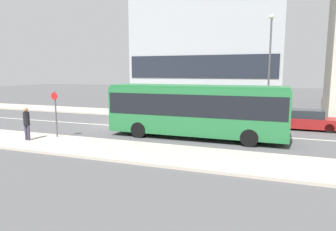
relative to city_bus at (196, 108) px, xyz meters
The scene contains 10 objects.
ground_plane 7.03m from the city_bus, 163.72° to the left, with size 120.00×120.00×0.00m, color #4F4F51.
sidewalk_near 8.03m from the city_bus, 146.26° to the right, with size 44.00×3.50×0.13m.
sidewalk_far 10.58m from the city_bus, 128.61° to the left, with size 44.00×3.50×0.13m.
lane_centerline 7.02m from the city_bus, 163.72° to the left, with size 41.80×0.16×0.01m.
apartment_block_left_tower 15.35m from the city_bus, 100.98° to the left, with size 15.24×4.80×16.22m.
city_bus is the anchor object (origin of this frame).
parked_car_0 8.36m from the city_bus, 38.79° to the left, with size 4.54×1.71×1.38m.
pedestrian_near_stop 9.74m from the city_bus, 152.75° to the right, with size 0.35×0.34×1.86m.
bus_stop_sign 8.33m from the city_bus, 157.82° to the right, with size 0.44×0.12×2.71m.
street_lamp 8.44m from the city_bus, 60.16° to the left, with size 0.36×0.36×8.07m.
Camera 1 is at (11.05, -19.24, 4.00)m, focal length 32.00 mm.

